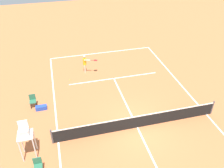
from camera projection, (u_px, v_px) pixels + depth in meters
ground_plane at (137, 127)px, 15.16m from camera, size 60.00×60.00×0.00m
court_lines at (137, 127)px, 15.16m from camera, size 9.95×21.37×0.01m
tennis_net at (138, 122)px, 14.88m from camera, size 10.55×0.10×1.07m
player_serving at (85, 62)px, 20.10m from camera, size 1.19×0.85×1.63m
tennis_ball at (70, 80)px, 19.60m from camera, size 0.07×0.07×0.07m
umpire_chair at (25, 134)px, 12.49m from camera, size 0.80×0.80×2.41m
courtside_chair_near at (38, 165)px, 12.18m from camera, size 0.44×0.46×0.95m
courtside_chair_mid at (33, 100)px, 16.57m from camera, size 0.44×0.46×0.95m
equipment_bag at (41, 108)px, 16.51m from camera, size 0.76×0.32×0.30m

